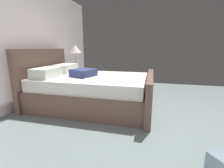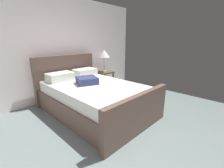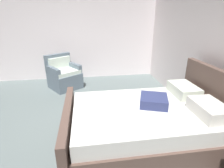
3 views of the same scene
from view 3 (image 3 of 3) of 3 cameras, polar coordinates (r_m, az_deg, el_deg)
The scene contains 5 objects.
ground_plane at distance 3.38m, azimuth -19.66°, elevation -15.03°, with size 5.85×5.73×0.02m, color slate.
wall_back at distance 3.53m, azimuth 30.86°, elevation 8.00°, with size 5.97×0.12×2.58m, color white.
wall_side_left at distance 5.74m, azimuth -16.09°, elevation 14.21°, with size 0.12×5.85×2.58m, color white.
bed at distance 2.91m, azimuth 11.03°, elevation -11.98°, with size 1.63×2.36×1.15m.
armchair at distance 5.12m, azimuth -15.02°, elevation 2.68°, with size 1.01×1.01×0.90m.
Camera 3 is at (2.68, 0.71, 1.92)m, focal length 28.93 mm.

